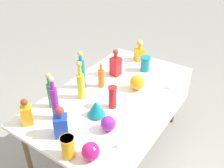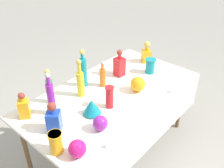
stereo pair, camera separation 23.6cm
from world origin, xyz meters
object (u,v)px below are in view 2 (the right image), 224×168
Objects in this scene: slender_vase_2 at (150,65)px; fluted_vase_0 at (92,107)px; tall_bottle_1 at (83,71)px; tall_bottle_3 at (51,97)px; square_decanter_0 at (53,119)px; tall_bottle_0 at (80,82)px; tall_bottle_2 at (103,77)px; square_decanter_2 at (24,107)px; slender_vase_1 at (110,96)px; round_bowl_2 at (77,149)px; square_decanter_1 at (146,53)px; slender_vase_0 at (56,142)px; round_bowl_1 at (138,84)px; square_decanter_3 at (119,65)px; round_bowl_0 at (100,123)px; tall_bottle_4 at (50,89)px.

fluted_vase_0 is at bearing -178.93° from slender_vase_2.
tall_bottle_3 is (-0.48, -0.12, 0.00)m from tall_bottle_1.
tall_bottle_1 is at bearing 26.00° from square_decanter_0.
tall_bottle_1 is at bearing 36.83° from tall_bottle_0.
tall_bottle_2 is 0.45m from fluted_vase_0.
square_decanter_2 is 0.72m from slender_vase_1.
square_decanter_1 is at bearing 16.55° from round_bowl_2.
slender_vase_0 is (-0.25, -0.36, -0.08)m from tall_bottle_3.
tall_bottle_2 reaches higher than fluted_vase_0.
tall_bottle_2 is at bearing -2.28° from tall_bottle_3.
round_bowl_1 is at bearing 0.86° from slender_vase_0.
square_decanter_0 is 0.32m from square_decanter_2.
square_decanter_2 is (-0.17, 0.15, -0.07)m from tall_bottle_3.
tall_bottle_0 is 0.50m from square_decanter_0.
tall_bottle_3 is at bearing 130.54° from fluted_vase_0.
slender_vase_0 is at bearing -174.81° from slender_vase_1.
square_decanter_0 is 0.34m from round_bowl_2.
tall_bottle_1 reaches higher than slender_vase_2.
tall_bottle_0 is 2.33× the size of slender_vase_2.
square_decanter_3 is (-0.44, 0.04, 0.01)m from square_decanter_1.
slender_vase_1 reaches higher than slender_vase_0.
slender_vase_1 reaches higher than slender_vase_2.
tall_bottle_1 is 0.75m from slender_vase_2.
square_decanter_2 is 1.36m from slender_vase_2.
tall_bottle_2 is 2.13× the size of round_bowl_0.
tall_bottle_4 is at bearing 143.35° from round_bowl_1.
slender_vase_2 is 1.04× the size of fluted_vase_0.
slender_vase_2 is 1.34m from round_bowl_2.
tall_bottle_2 is 0.92m from slender_vase_0.
round_bowl_0 is at bearing -116.12° from tall_bottle_0.
round_bowl_0 is (-0.48, -0.42, -0.04)m from tall_bottle_2.
tall_bottle_4 is at bearing 161.69° from tall_bottle_2.
round_bowl_1 is (-0.56, -0.29, -0.03)m from square_decanter_1.
slender_vase_0 is (-0.59, -0.38, -0.06)m from tall_bottle_0.
round_bowl_2 is at bearing -160.45° from slender_vase_1.
slender_vase_0 is at bearing 167.45° from round_bowl_0.
tall_bottle_1 is 2.88× the size of round_bowl_2.
square_decanter_1 is 1.26m from round_bowl_0.
square_decanter_2 is 1.39× the size of slender_vase_0.
tall_bottle_4 is 2.65× the size of round_bowl_0.
slender_vase_1 is 1.29× the size of slender_vase_2.
square_decanter_2 is (-0.78, 0.17, -0.00)m from tall_bottle_2.
square_decanter_3 is 1.16m from round_bowl_2.
square_decanter_0 is 0.23m from slender_vase_0.
round_bowl_0 is at bearing -63.45° from square_decanter_2.
slender_vase_0 is at bearing -146.62° from tall_bottle_1.
tall_bottle_0 reaches higher than square_decanter_3.
square_decanter_3 is at bearing 1.68° from tall_bottle_2.
tall_bottle_0 is 1.81× the size of slender_vase_1.
round_bowl_1 is at bearing -60.08° from tall_bottle_1.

